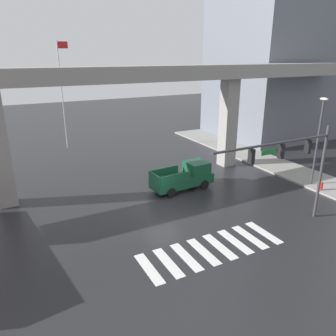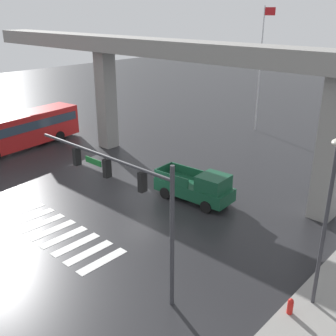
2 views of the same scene
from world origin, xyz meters
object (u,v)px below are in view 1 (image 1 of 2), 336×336
Objects in this scene: fire_hydrant at (321,187)px; flagpole at (62,89)px; pickup_truck at (185,177)px; traffic_signal_mast at (294,157)px; street_lamp_near_corner at (319,132)px.

fire_hydrant is 0.07× the size of flagpole.
pickup_truck is at bearing -70.66° from flagpole.
traffic_signal_mast is 8.24m from fire_hydrant.
street_lamp_near_corner is at bearing 29.03° from traffic_signal_mast.
street_lamp_near_corner is at bearing -24.31° from pickup_truck.
street_lamp_near_corner is 8.52× the size of fire_hydrant.
pickup_truck is at bearing 107.51° from traffic_signal_mast.
street_lamp_near_corner reaches higher than traffic_signal_mast.
street_lamp_near_corner reaches higher than fire_hydrant.
street_lamp_near_corner is 4.33m from fire_hydrant.
flagpole is (-8.50, 25.07, 2.18)m from traffic_signal_mast.
street_lamp_near_corner is (9.63, -4.35, 3.57)m from pickup_truck.
pickup_truck is 0.72× the size of street_lamp_near_corner.
pickup_truck is 11.15m from street_lamp_near_corner.
fire_hydrant is at bearing -31.28° from pickup_truck.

